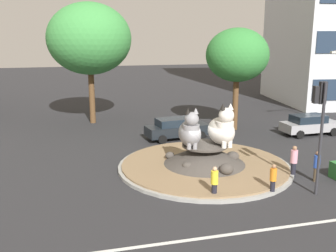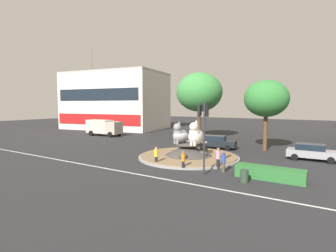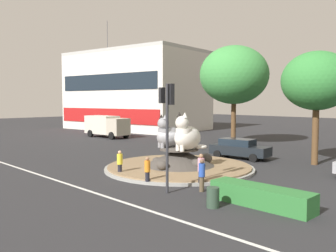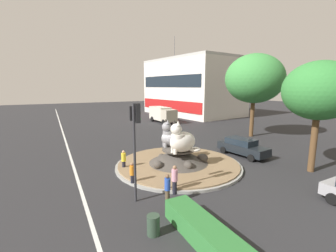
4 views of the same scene
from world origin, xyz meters
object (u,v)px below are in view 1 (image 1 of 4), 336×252
at_px(cat_statue_grey, 190,132).
at_px(hatchback_near_shophouse, 310,124).
at_px(pedestrian_pink_shirt, 294,161).
at_px(pedestrian_blue_shirt, 317,166).
at_px(broadleaf_tree_behind_island, 89,39).
at_px(pedestrian_orange_shirt, 273,179).
at_px(second_tree_near_tower, 237,55).
at_px(traffic_light_mast, 320,114).
at_px(cat_statue_white, 222,129).
at_px(sedan_on_far_lane, 177,128).
at_px(pedestrian_yellow_shirt, 214,182).

relative_size(cat_statue_grey, hatchback_near_shophouse, 0.50).
height_order(pedestrian_pink_shirt, pedestrian_blue_shirt, pedestrian_pink_shirt).
relative_size(broadleaf_tree_behind_island, pedestrian_pink_shirt, 5.82).
bearing_deg(pedestrian_orange_shirt, second_tree_near_tower, -32.92).
distance_m(traffic_light_mast, hatchback_near_shophouse, 12.71).
relative_size(pedestrian_pink_shirt, pedestrian_orange_shirt, 1.15).
bearing_deg(pedestrian_pink_shirt, hatchback_near_shophouse, 98.93).
distance_m(cat_statue_white, traffic_light_mast, 5.77).
distance_m(cat_statue_grey, traffic_light_mast, 7.06).
bearing_deg(second_tree_near_tower, cat_statue_white, -118.62).
height_order(pedestrian_orange_shirt, sedan_on_far_lane, sedan_on_far_lane).
distance_m(cat_statue_grey, broadleaf_tree_behind_island, 15.66).
height_order(broadleaf_tree_behind_island, pedestrian_yellow_shirt, broadleaf_tree_behind_island).
xyz_separation_m(pedestrian_orange_shirt, pedestrian_blue_shirt, (3.12, 0.98, 0.07)).
xyz_separation_m(broadleaf_tree_behind_island, pedestrian_pink_shirt, (9.71, -16.65, -6.38)).
height_order(cat_statue_white, traffic_light_mast, traffic_light_mast).
distance_m(cat_statue_white, pedestrian_pink_shirt, 4.27).
height_order(cat_statue_grey, pedestrian_orange_shirt, cat_statue_grey).
xyz_separation_m(pedestrian_orange_shirt, sedan_on_far_lane, (-1.67, 11.27, 0.01)).
xyz_separation_m(cat_statue_white, pedestrian_pink_shirt, (3.26, -2.38, -1.41)).
bearing_deg(pedestrian_yellow_shirt, hatchback_near_shophouse, -12.56).
relative_size(cat_statue_white, sedan_on_far_lane, 0.51).
distance_m(cat_statue_grey, second_tree_near_tower, 11.41).
xyz_separation_m(traffic_light_mast, pedestrian_yellow_shirt, (-4.95, 0.70, -3.19)).
bearing_deg(pedestrian_yellow_shirt, second_tree_near_tower, 10.16).
distance_m(broadleaf_tree_behind_island, hatchback_near_shophouse, 19.46).
relative_size(cat_statue_white, traffic_light_mast, 0.46).
height_order(cat_statue_white, pedestrian_pink_shirt, cat_statue_white).
xyz_separation_m(pedestrian_blue_shirt, pedestrian_yellow_shirt, (-6.05, -0.69, -0.06)).
height_order(broadleaf_tree_behind_island, sedan_on_far_lane, broadleaf_tree_behind_island).
relative_size(traffic_light_mast, pedestrian_orange_shirt, 3.54).
height_order(second_tree_near_tower, pedestrian_pink_shirt, second_tree_near_tower).
bearing_deg(second_tree_near_tower, cat_statue_grey, -127.86).
relative_size(broadleaf_tree_behind_island, pedestrian_yellow_shirt, 6.50).
bearing_deg(broadleaf_tree_behind_island, cat_statue_grey, -72.06).
bearing_deg(hatchback_near_shophouse, sedan_on_far_lane, 171.15).
distance_m(cat_statue_grey, pedestrian_orange_shirt, 5.44).
xyz_separation_m(pedestrian_pink_shirt, pedestrian_yellow_shirt, (-5.24, -1.58, -0.10)).
distance_m(pedestrian_orange_shirt, hatchback_near_shophouse, 13.22).
relative_size(second_tree_near_tower, pedestrian_pink_shirt, 4.61).
xyz_separation_m(cat_statue_grey, traffic_light_mast, (4.86, -4.82, 1.74)).
bearing_deg(pedestrian_yellow_shirt, sedan_on_far_lane, 31.59).
xyz_separation_m(cat_statue_white, pedestrian_blue_shirt, (4.07, -3.27, -1.46)).
bearing_deg(traffic_light_mast, pedestrian_yellow_shirt, 89.91).
bearing_deg(cat_statue_grey, second_tree_near_tower, 149.12).
bearing_deg(pedestrian_blue_shirt, pedestrian_orange_shirt, 66.89).
relative_size(cat_statue_white, pedestrian_blue_shirt, 1.50).
height_order(traffic_light_mast, hatchback_near_shophouse, traffic_light_mast).
height_order(sedan_on_far_lane, hatchback_near_shophouse, sedan_on_far_lane).
bearing_deg(broadleaf_tree_behind_island, cat_statue_white, -65.68).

